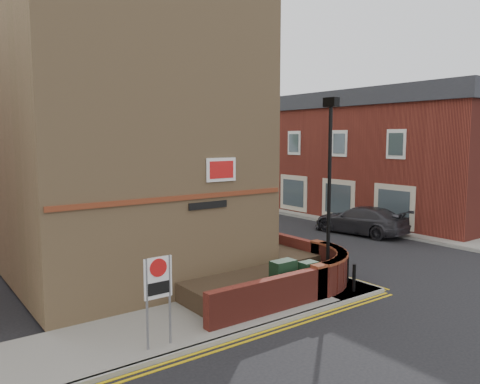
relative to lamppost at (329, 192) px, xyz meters
name	(u,v)px	position (x,y,z in m)	size (l,w,h in m)	color
ground	(320,312)	(-1.60, -1.20, -3.34)	(120.00, 120.00, 0.00)	black
pavement_corner	(192,321)	(-5.10, 0.30, -3.28)	(13.00, 3.00, 0.12)	gray
pavement_main	(147,224)	(0.40, 14.80, -3.28)	(2.00, 32.00, 0.12)	gray
pavement_far	(314,213)	(11.40, 11.80, -3.28)	(4.00, 40.00, 0.12)	gray
kerb_side	(222,340)	(-5.10, -1.20, -3.28)	(13.00, 0.15, 0.12)	gray
kerb_main_near	(162,222)	(1.40, 14.80, -3.28)	(0.15, 32.00, 0.12)	gray
kerb_main_far	(293,216)	(9.40, 11.80, -3.28)	(0.15, 40.00, 0.12)	gray
yellow_lines_side	(228,345)	(-5.10, -1.45, -3.34)	(13.00, 0.28, 0.01)	gold
yellow_lines_main	(166,222)	(1.65, 14.80, -3.34)	(0.28, 32.00, 0.01)	gold
corner_building	(118,109)	(-4.44, 6.80, 2.88)	(8.95, 10.40, 13.60)	tan
garden_wall	(266,290)	(-1.60, 1.30, -3.34)	(6.80, 6.00, 1.20)	maroon
lamppost	(329,192)	(0.00, 0.00, 0.00)	(0.25, 0.50, 6.30)	black
utility_cabinet_large	(283,279)	(-1.90, 0.10, -2.62)	(0.80, 0.45, 1.20)	black
utility_cabinet_small	(308,279)	(-1.10, -0.20, -2.67)	(0.55, 0.40, 1.10)	black
bollard_near	(354,278)	(0.40, -0.80, -2.77)	(0.11, 0.11, 0.90)	black
bollard_far	(347,269)	(1.00, 0.00, -2.77)	(0.11, 0.11, 0.90)	black
zone_sign	(158,285)	(-6.60, -0.70, -1.70)	(0.72, 0.07, 2.20)	slate
far_terrace	(291,152)	(12.90, 15.80, 0.70)	(5.40, 30.40, 8.00)	maroon
far_terrace_cream	(163,148)	(12.90, 36.80, 0.71)	(5.40, 12.40, 8.00)	beige
tree_near	(160,146)	(0.40, 12.85, 1.36)	(3.64, 3.65, 6.70)	#382B1E
tree_mid	(107,137)	(0.40, 20.85, 1.85)	(4.03, 4.03, 7.42)	#382B1E
tree_far	(71,141)	(0.40, 28.85, 1.57)	(3.81, 3.81, 7.00)	#382B1E
traffic_light_assembly	(99,170)	(0.80, 23.80, -0.56)	(0.20, 0.16, 4.20)	black
silver_car_near	(231,222)	(2.56, 9.20, -2.59)	(1.59, 4.57, 1.50)	#A9ABB1
red_car_main	(161,209)	(2.00, 16.12, -2.72)	(2.05, 4.46, 1.24)	maroon
grey_car_far	(361,220)	(8.49, 5.51, -2.60)	(2.09, 5.13, 1.49)	#2D2D32
silver_car_far	(233,198)	(8.90, 17.82, -2.67)	(1.60, 3.98, 1.36)	#A2A5AA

